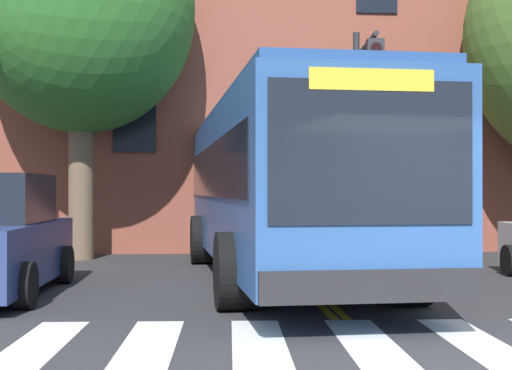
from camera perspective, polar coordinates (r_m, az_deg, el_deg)
lane_line_yellow_inner at (r=21.25m, az=0.27°, el=-4.85°), size 0.12×36.00×0.01m
lane_line_yellow_outer at (r=21.26m, az=0.71°, el=-4.85°), size 0.12×36.00×0.01m
city_bus at (r=13.51m, az=1.80°, el=0.14°), size 3.52×11.90×3.23m
car_teal_behind_bus at (r=23.70m, az=-3.69°, el=-2.43°), size 2.24×4.08×1.78m
traffic_light_overhead at (r=16.18m, az=8.62°, el=6.22°), size 0.42×2.77×5.41m
street_tree_curbside_small at (r=17.97m, az=-13.78°, el=13.39°), size 7.62×7.64×8.92m
building_facade at (r=22.83m, az=7.62°, el=12.25°), size 31.77×6.63×13.29m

